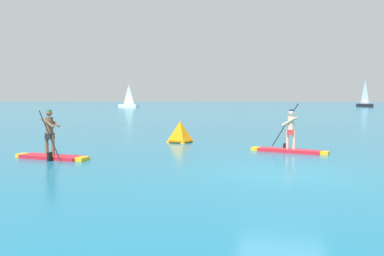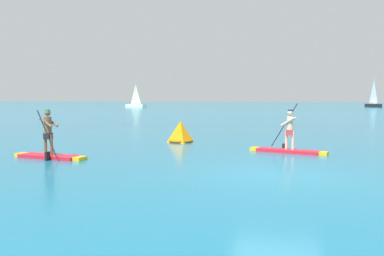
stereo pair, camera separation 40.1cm
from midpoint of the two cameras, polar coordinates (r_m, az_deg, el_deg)
ground at (r=11.60m, az=13.09°, el=-6.51°), size 440.00×440.00×0.00m
paddleboarder_near_left at (r=15.01m, az=-19.17°, el=-2.84°), size 2.94×1.04×1.77m
paddleboarder_mid_center at (r=16.16m, az=14.38°, el=-2.24°), size 3.07×1.22×1.97m
race_marker_buoy at (r=19.39m, az=-1.07°, el=-0.72°), size 1.34×1.34×1.04m
sailboat_left_horizon at (r=91.30m, az=-7.99°, el=3.44°), size 5.36×2.93×6.44m
sailboat_right_horizon at (r=103.39m, az=24.80°, el=3.28°), size 3.06×5.97×7.06m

